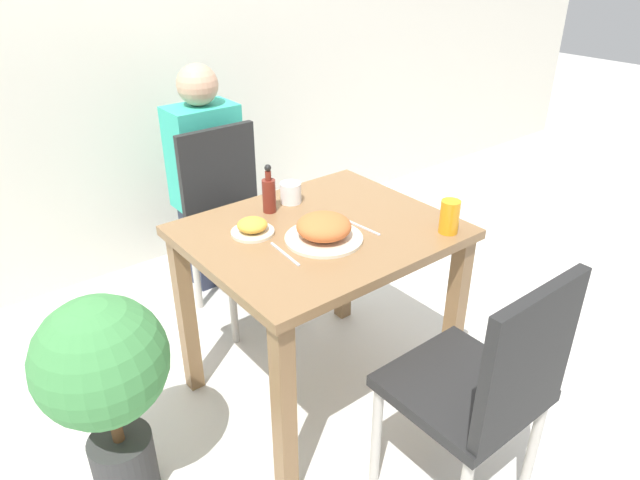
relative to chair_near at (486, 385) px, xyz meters
The scene contains 14 objects.
ground_plane 0.91m from the chair_near, 92.54° to the left, with size 16.00×16.00×0.00m, color silver.
wall_back 2.37m from the chair_near, 90.85° to the left, with size 8.00×0.05×2.60m.
dining_table 0.76m from the chair_near, 92.54° to the left, with size 0.93×0.78×0.76m.
chair_near is the anchor object (origin of this frame).
chair_far 1.50m from the chair_near, 89.01° to the left, with size 0.42×0.42×0.91m.
food_plate 0.73m from the chair_near, 96.87° to the left, with size 0.27×0.27×0.09m.
side_plate 0.94m from the chair_near, 106.13° to the left, with size 0.16×0.16×0.06m.
drink_cup 1.04m from the chair_near, 89.00° to the left, with size 0.08×0.08×0.08m.
juice_glass 0.61m from the chair_near, 54.98° to the left, with size 0.07×0.07×0.12m.
sauce_bottle 1.03m from the chair_near, 95.69° to the left, with size 0.05×0.05×0.19m.
fork_utensil 0.75m from the chair_near, 110.37° to the left, with size 0.02×0.18×0.00m.
spoon_utensil 0.71m from the chair_near, 82.58° to the left, with size 0.03×0.20×0.00m.
potted_plant_left 1.15m from the chair_near, 139.05° to the left, with size 0.41×0.41×0.77m.
person_figure 1.82m from the chair_near, 88.00° to the left, with size 0.34×0.22×1.17m.
Camera 1 is at (-1.15, -1.45, 1.70)m, focal length 32.00 mm.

